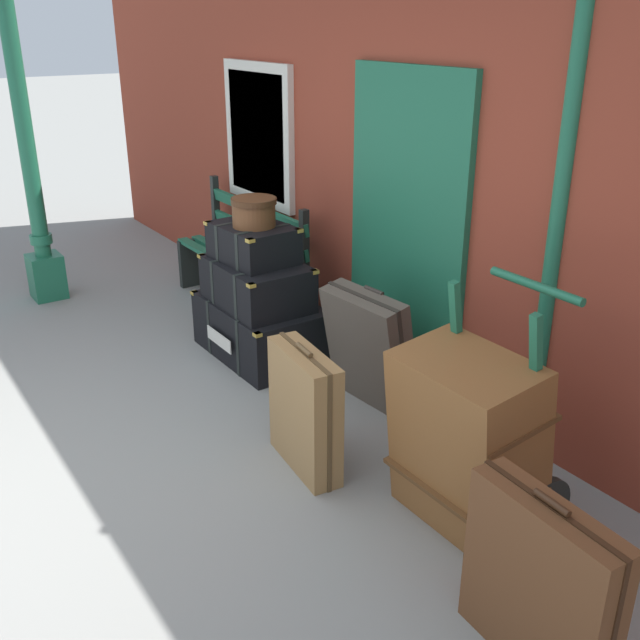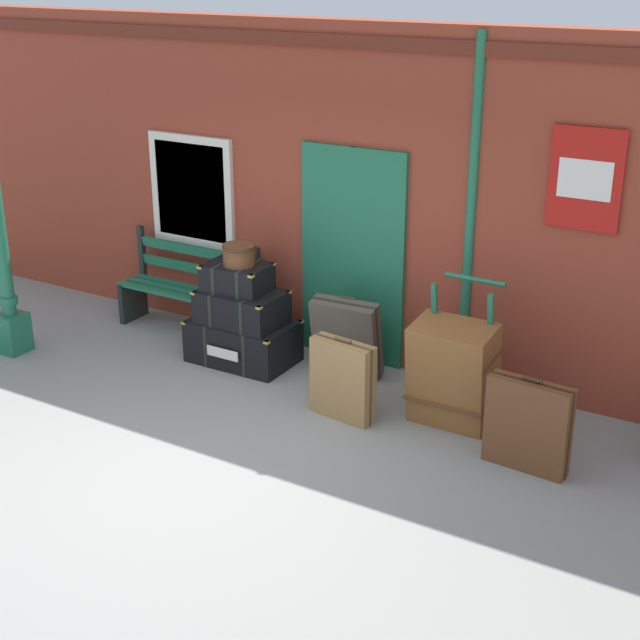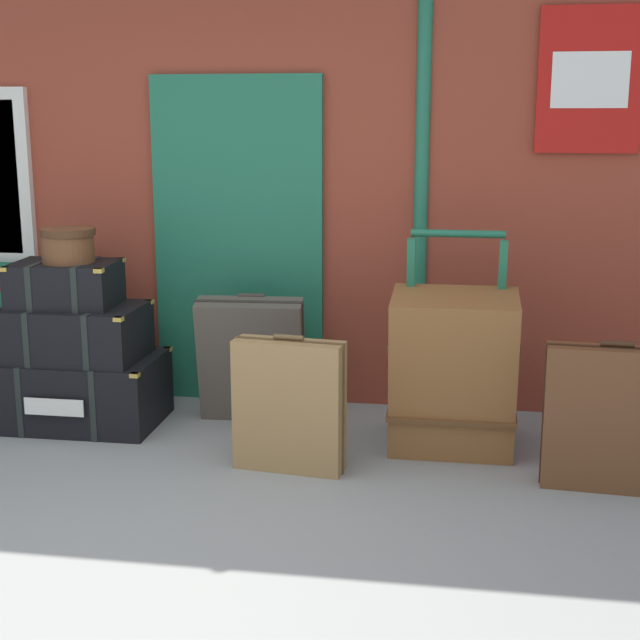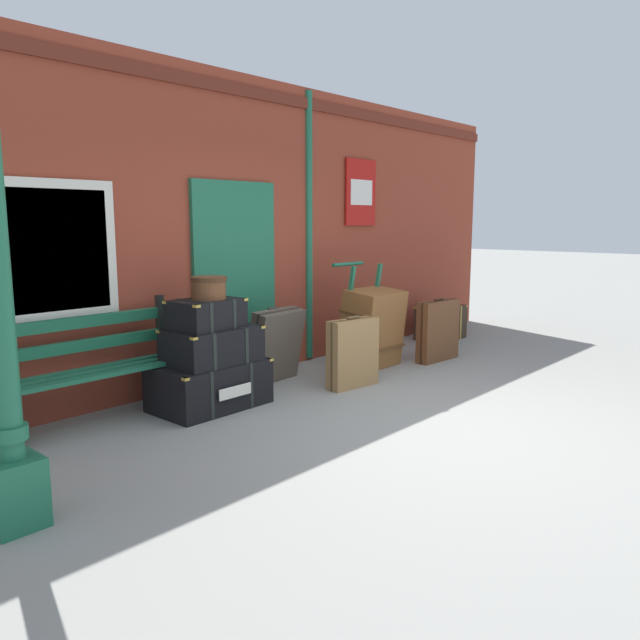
# 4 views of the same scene
# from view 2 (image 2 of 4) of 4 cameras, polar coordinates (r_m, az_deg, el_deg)

# --- Properties ---
(ground_plane) EXTENTS (60.00, 60.00, 0.00)m
(ground_plane) POSITION_cam_2_polar(r_m,az_deg,el_deg) (7.39, -7.51, -8.81)
(ground_plane) COLOR gray
(brick_facade) EXTENTS (10.40, 0.35, 3.20)m
(brick_facade) POSITION_cam_2_polar(r_m,az_deg,el_deg) (8.81, 2.41, 7.70)
(brick_facade) COLOR brown
(brick_facade) RESTS_ON ground
(lamp_post) EXTENTS (0.28, 0.28, 3.12)m
(lamp_post) POSITION_cam_2_polar(r_m,az_deg,el_deg) (9.41, -19.27, 4.85)
(lamp_post) COLOR #1E6647
(lamp_post) RESTS_ON ground
(platform_bench) EXTENTS (1.60, 0.43, 1.01)m
(platform_bench) POSITION_cam_2_polar(r_m,az_deg,el_deg) (9.74, -8.06, 1.78)
(platform_bench) COLOR #1E6647
(platform_bench) RESTS_ON ground
(steamer_trunk_base) EXTENTS (1.02, 0.68, 0.43)m
(steamer_trunk_base) POSITION_cam_2_polar(r_m,az_deg,el_deg) (9.03, -4.79, -1.30)
(steamer_trunk_base) COLOR black
(steamer_trunk_base) RESTS_ON ground
(steamer_trunk_middle) EXTENTS (0.81, 0.56, 0.33)m
(steamer_trunk_middle) POSITION_cam_2_polar(r_m,az_deg,el_deg) (8.86, -4.88, 0.81)
(steamer_trunk_middle) COLOR black
(steamer_trunk_middle) RESTS_ON steamer_trunk_base
(steamer_trunk_top) EXTENTS (0.64, 0.49, 0.27)m
(steamer_trunk_top) POSITION_cam_2_polar(r_m,az_deg,el_deg) (8.79, -5.17, 2.65)
(steamer_trunk_top) COLOR black
(steamer_trunk_top) RESTS_ON steamer_trunk_middle
(round_hatbox) EXTENTS (0.32, 0.32, 0.20)m
(round_hatbox) POSITION_cam_2_polar(r_m,az_deg,el_deg) (8.69, -5.06, 4.14)
(round_hatbox) COLOR brown
(round_hatbox) RESTS_ON steamer_trunk_top
(porters_trolley) EXTENTS (0.71, 0.56, 1.21)m
(porters_trolley) POSITION_cam_2_polar(r_m,az_deg,el_deg) (8.03, 8.68, -4.05)
(porters_trolley) COLOR black
(porters_trolley) RESTS_ON ground
(large_brown_trunk) EXTENTS (0.70, 0.53, 0.92)m
(large_brown_trunk) POSITION_cam_2_polar(r_m,az_deg,el_deg) (7.80, 8.27, -3.28)
(large_brown_trunk) COLOR brown
(large_brown_trunk) RESTS_ON ground
(suitcase_tan) EXTENTS (0.66, 0.37, 0.80)m
(suitcase_tan) POSITION_cam_2_polar(r_m,az_deg,el_deg) (8.61, 1.66, -1.12)
(suitcase_tan) COLOR #51473D
(suitcase_tan) RESTS_ON ground
(suitcase_caramel) EXTENTS (0.67, 0.21, 0.77)m
(suitcase_caramel) POSITION_cam_2_polar(r_m,az_deg,el_deg) (7.27, 12.78, -6.40)
(suitcase_caramel) COLOR brown
(suitcase_caramel) RESTS_ON ground
(suitcase_brown) EXTENTS (0.60, 0.25, 0.74)m
(suitcase_brown) POSITION_cam_2_polar(r_m,az_deg,el_deg) (7.86, 1.42, -3.74)
(suitcase_brown) COLOR olive
(suitcase_brown) RESTS_ON ground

